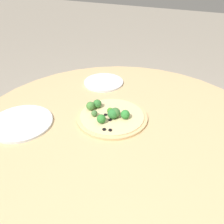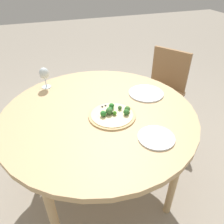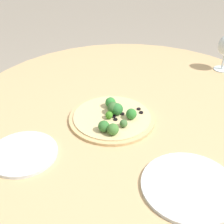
{
  "view_description": "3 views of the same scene",
  "coord_description": "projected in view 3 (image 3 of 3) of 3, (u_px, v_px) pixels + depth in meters",
  "views": [
    {
      "loc": [
        -0.71,
        -0.26,
        1.34
      ],
      "look_at": [
        0.07,
        0.07,
        0.77
      ],
      "focal_mm": 40.0,
      "sensor_mm": 36.0,
      "label": 1
    },
    {
      "loc": [
        1.12,
        -0.29,
        1.55
      ],
      "look_at": [
        0.07,
        0.07,
        0.77
      ],
      "focal_mm": 35.0,
      "sensor_mm": 36.0,
      "label": 2
    },
    {
      "loc": [
        0.14,
        0.94,
        1.35
      ],
      "look_at": [
        0.07,
        0.07,
        0.77
      ],
      "focal_mm": 50.0,
      "sensor_mm": 36.0,
      "label": 3
    }
  ],
  "objects": [
    {
      "name": "dining_table",
      "position": [
        130.0,
        121.0,
        1.17
      ],
      "size": [
        1.26,
        1.26,
        0.74
      ],
      "color": "tan",
      "rests_on": "ground_plane"
    },
    {
      "name": "plate_near",
      "position": [
        189.0,
        186.0,
        0.81
      ],
      "size": [
        0.25,
        0.25,
        0.01
      ],
      "color": "silver",
      "rests_on": "dining_table"
    },
    {
      "name": "plate_far",
      "position": [
        23.0,
        153.0,
        0.92
      ],
      "size": [
        0.2,
        0.2,
        0.01
      ],
      "color": "silver",
      "rests_on": "dining_table"
    },
    {
      "name": "pizza",
      "position": [
        113.0,
        117.0,
        1.06
      ],
      "size": [
        0.3,
        0.3,
        0.06
      ],
      "color": "tan",
      "rests_on": "dining_table"
    }
  ]
}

